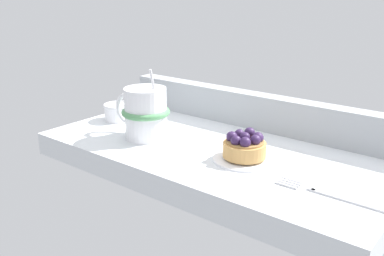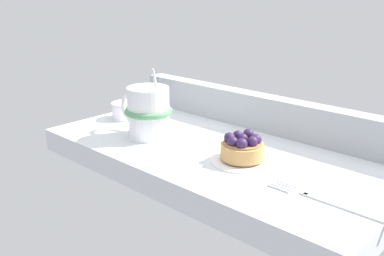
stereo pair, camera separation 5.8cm
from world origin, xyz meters
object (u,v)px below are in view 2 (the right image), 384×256
dessert_plate (242,160)px  sugar_bowl (127,109)px  coffee_mug (148,112)px  dessert_fork (326,201)px  raspberry_tart (242,147)px

dessert_plate → sugar_bowl: 34.21cm
coffee_mug → sugar_bowl: size_ratio=2.14×
dessert_plate → dessert_fork: bearing=-12.5°
dessert_plate → coffee_mug: coffee_mug is taller
raspberry_tart → sugar_bowl: (-34.05, 2.91, -0.59)cm
dessert_plate → sugar_bowl: size_ratio=1.68×
dessert_plate → raspberry_tart: bearing=43.1°
coffee_mug → dessert_fork: bearing=-2.5°
coffee_mug → sugar_bowl: coffee_mug is taller
raspberry_tart → dessert_fork: 17.71cm
dessert_fork → dessert_plate: bearing=167.5°
coffee_mug → raspberry_tart: bearing=5.8°
dessert_plate → sugar_bowl: sugar_bowl is taller
coffee_mug → dessert_fork: size_ratio=0.77×
raspberry_tart → coffee_mug: size_ratio=0.54×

